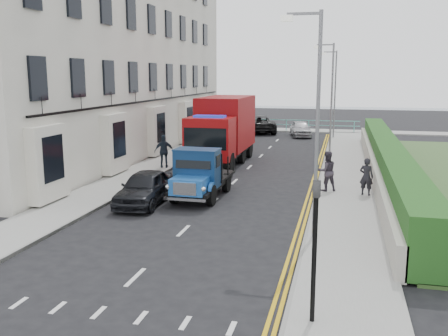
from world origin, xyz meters
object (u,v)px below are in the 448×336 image
Objects in this scene: lamp_near at (314,114)px; bedford_lorry at (198,177)px; lamp_mid at (330,94)px; lamp_far at (334,89)px; parked_car_front at (145,188)px; red_lorry at (223,129)px; pedestrian_east_near at (366,177)px.

lamp_near is 7.07m from bedford_lorry.
lamp_far is at bearing 90.00° from lamp_mid.
bedford_lorry is at bearing 28.21° from parked_car_front.
lamp_far is 22.59m from bedford_lorry.
lamp_near is at bearing -39.44° from bedford_lorry.
lamp_far is (0.00, 26.00, 0.00)m from lamp_near.
red_lorry is 10.38m from pedestrian_east_near.
red_lorry reaches higher than parked_car_front.
parked_car_front is (-6.78, -23.00, -3.32)m from lamp_far.
pedestrian_east_near is (8.70, 3.17, 0.24)m from parked_car_front.
parked_car_front is (-1.91, -1.15, -0.31)m from bedford_lorry.
lamp_near is 7.16m from pedestrian_east_near.
lamp_far is 1.76× the size of parked_car_front.
pedestrian_east_near is at bearing -84.46° from lamp_far.
red_lorry is at bearing -152.14° from lamp_mid.
lamp_mid is 4.40× the size of pedestrian_east_near.
lamp_near and lamp_mid have the same top height.
pedestrian_east_near is (1.92, -9.83, -3.08)m from lamp_mid.
lamp_near reaches higher than parked_car_front.
bedford_lorry reaches higher than parked_car_front.
lamp_mid is at bearing -90.00° from lamp_far.
bedford_lorry is at bearing -112.32° from lamp_mid.
lamp_near is 14.30m from red_lorry.
red_lorry is (-5.92, 12.87, -1.94)m from lamp_near.
parked_car_front is at bearing -148.08° from bedford_lorry.
pedestrian_east_near is (1.92, -19.83, -3.08)m from lamp_far.
bedford_lorry is at bearing -102.55° from lamp_far.
lamp_mid and lamp_far have the same top height.
parked_car_front is at bearing -94.84° from red_lorry.
bedford_lorry is 1.15× the size of parked_car_front.
red_lorry is at bearing 82.29° from parked_car_front.
lamp_far is 24.21m from parked_car_front.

